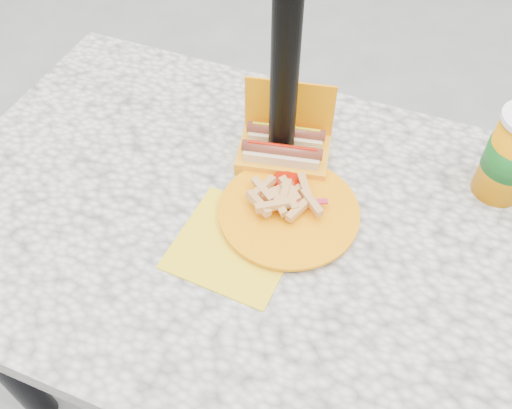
% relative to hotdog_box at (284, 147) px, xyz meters
% --- Properties ---
extents(ground, '(60.00, 60.00, 0.00)m').
position_rel_hotdog_box_xyz_m(ground, '(-0.01, -0.16, -0.78)').
color(ground, slate).
extents(picnic_table, '(1.20, 0.80, 0.75)m').
position_rel_hotdog_box_xyz_m(picnic_table, '(-0.01, -0.16, -0.14)').
color(picnic_table, beige).
rests_on(picnic_table, ground).
extents(hotdog_box, '(0.20, 0.16, 0.14)m').
position_rel_hotdog_box_xyz_m(hotdog_box, '(0.00, 0.00, 0.00)').
color(hotdog_box, orange).
rests_on(hotdog_box, picnic_table).
extents(fries_plate, '(0.30, 0.33, 0.05)m').
position_rel_hotdog_box_xyz_m(fries_plate, '(0.05, -0.14, -0.02)').
color(fries_plate, yellow).
rests_on(fries_plate, picnic_table).
extents(soda_cup, '(0.10, 0.10, 0.18)m').
position_rel_hotdog_box_xyz_m(soda_cup, '(0.40, 0.07, 0.06)').
color(soda_cup, orange).
rests_on(soda_cup, picnic_table).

